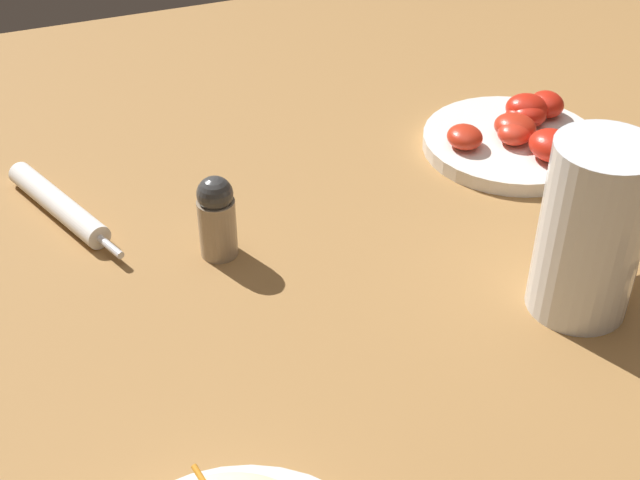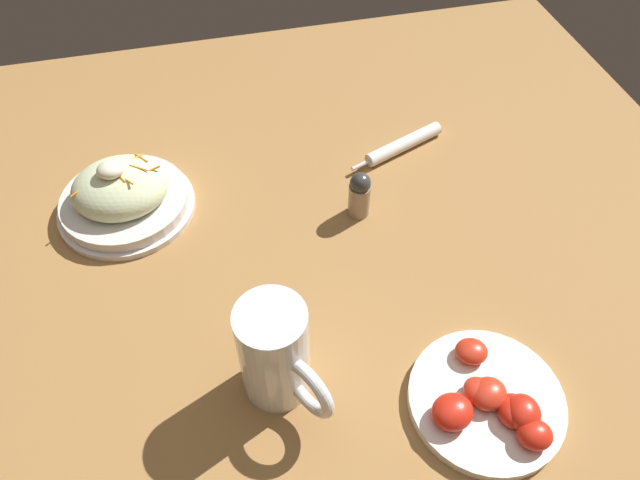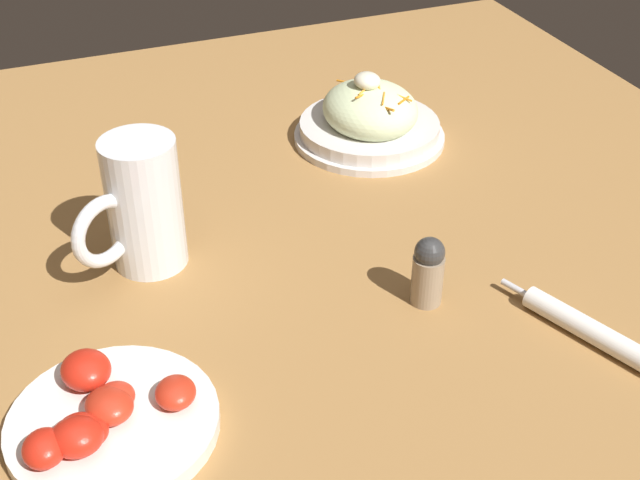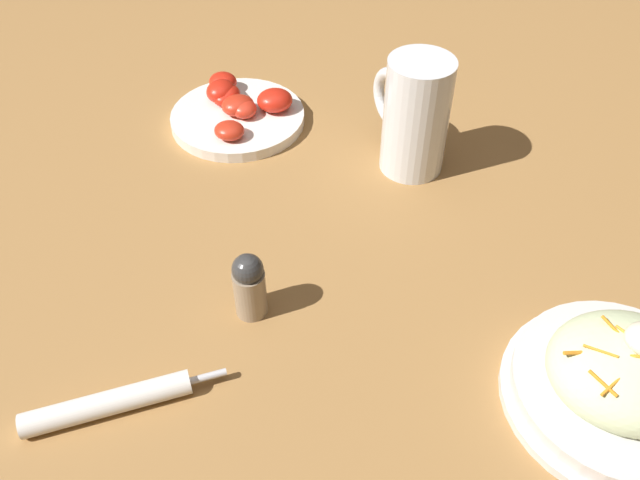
{
  "view_description": "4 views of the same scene",
  "coord_description": "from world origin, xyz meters",
  "px_view_note": "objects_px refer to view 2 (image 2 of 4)",
  "views": [
    {
      "loc": [
        -0.53,
        0.29,
        0.49
      ],
      "look_at": [
        0.03,
        0.07,
        0.05
      ],
      "focal_mm": 49.04,
      "sensor_mm": 36.0,
      "label": 1
    },
    {
      "loc": [
        -0.11,
        -0.48,
        0.7
      ],
      "look_at": [
        0.02,
        0.05,
        0.06
      ],
      "focal_mm": 32.89,
      "sensor_mm": 36.0,
      "label": 2
    },
    {
      "loc": [
        0.75,
        -0.24,
        0.6
      ],
      "look_at": [
        0.05,
        0.03,
        0.07
      ],
      "focal_mm": 48.24,
      "sensor_mm": 36.0,
      "label": 3
    },
    {
      "loc": [
        0.01,
        0.6,
        0.56
      ],
      "look_at": [
        0.04,
        0.08,
        0.05
      ],
      "focal_mm": 37.26,
      "sensor_mm": 36.0,
      "label": 4
    }
  ],
  "objects_px": {
    "tomato_plate": "(489,401)",
    "salad_plate": "(123,195)",
    "salt_shaker": "(360,194)",
    "beer_mug": "(276,357)",
    "napkin_roll": "(403,144)"
  },
  "relations": [
    {
      "from": "tomato_plate",
      "to": "salad_plate",
      "type": "bearing_deg",
      "value": 133.1
    },
    {
      "from": "salad_plate",
      "to": "tomato_plate",
      "type": "distance_m",
      "value": 0.62
    },
    {
      "from": "salad_plate",
      "to": "salt_shaker",
      "type": "xyz_separation_m",
      "value": [
        0.36,
        -0.1,
        0.01
      ]
    },
    {
      "from": "salad_plate",
      "to": "salt_shaker",
      "type": "distance_m",
      "value": 0.38
    },
    {
      "from": "salad_plate",
      "to": "beer_mug",
      "type": "relative_size",
      "value": 1.39
    },
    {
      "from": "napkin_roll",
      "to": "tomato_plate",
      "type": "height_order",
      "value": "tomato_plate"
    },
    {
      "from": "beer_mug",
      "to": "salt_shaker",
      "type": "xyz_separation_m",
      "value": [
        0.18,
        0.27,
        -0.03
      ]
    },
    {
      "from": "salad_plate",
      "to": "beer_mug",
      "type": "height_order",
      "value": "beer_mug"
    },
    {
      "from": "beer_mug",
      "to": "salt_shaker",
      "type": "distance_m",
      "value": 0.33
    },
    {
      "from": "beer_mug",
      "to": "napkin_roll",
      "type": "height_order",
      "value": "beer_mug"
    },
    {
      "from": "napkin_roll",
      "to": "salt_shaker",
      "type": "distance_m",
      "value": 0.18
    },
    {
      "from": "salad_plate",
      "to": "salt_shaker",
      "type": "relative_size",
      "value": 2.65
    },
    {
      "from": "beer_mug",
      "to": "salt_shaker",
      "type": "height_order",
      "value": "beer_mug"
    },
    {
      "from": "salt_shaker",
      "to": "salad_plate",
      "type": "bearing_deg",
      "value": 165.25
    },
    {
      "from": "salt_shaker",
      "to": "beer_mug",
      "type": "bearing_deg",
      "value": -124.57
    }
  ]
}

